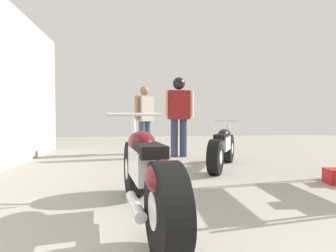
{
  "coord_description": "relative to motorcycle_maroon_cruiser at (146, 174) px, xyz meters",
  "views": [
    {
      "loc": [
        -0.72,
        0.19,
        0.9
      ],
      "look_at": [
        -0.25,
        3.91,
        0.78
      ],
      "focal_mm": 28.47,
      "sensor_mm": 36.0,
      "label": 1
    }
  ],
  "objects": [
    {
      "name": "ground_plane",
      "position": [
        0.62,
        1.26,
        -0.4
      ],
      "size": [
        18.08,
        18.08,
        0.0
      ],
      "primitive_type": "plane",
      "color": "#9E998E"
    },
    {
      "name": "mechanic_in_blue",
      "position": [
        0.14,
        4.3,
        0.53
      ],
      "size": [
        0.54,
        0.55,
        1.66
      ],
      "color": "#384766",
      "rests_on": "ground_plane"
    },
    {
      "name": "mechanic_with_helmet",
      "position": [
        0.9,
        3.66,
        0.68
      ],
      "size": [
        0.71,
        0.29,
        1.81
      ],
      "color": "#2D3851",
      "rests_on": "ground_plane"
    },
    {
      "name": "motorcycle_maroon_cruiser",
      "position": [
        0.0,
        0.0,
        0.0
      ],
      "size": [
        0.64,
        2.03,
        0.95
      ],
      "color": "black",
      "rests_on": "ground_plane"
    },
    {
      "name": "motorcycle_black_naked",
      "position": [
        1.44,
        2.23,
        -0.05
      ],
      "size": [
        1.02,
        1.67,
        0.85
      ],
      "color": "black",
      "rests_on": "ground_plane"
    }
  ]
}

